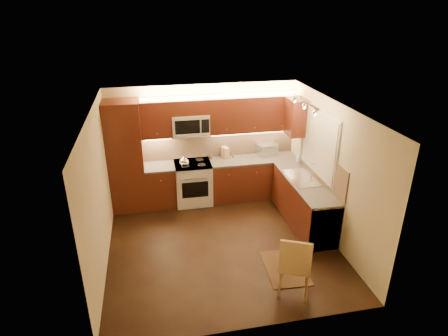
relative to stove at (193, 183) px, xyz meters
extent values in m
cube|color=black|center=(0.30, -1.68, -0.46)|extent=(4.00, 4.00, 0.01)
cube|color=beige|center=(0.30, -1.68, 2.04)|extent=(4.00, 4.00, 0.01)
cube|color=beige|center=(0.30, 0.32, 0.79)|extent=(4.00, 0.01, 2.50)
cube|color=beige|center=(0.30, -3.67, 0.79)|extent=(4.00, 0.01, 2.50)
cube|color=beige|center=(-1.70, -1.68, 0.79)|extent=(0.01, 4.00, 2.50)
cube|color=beige|center=(2.30, -1.68, 0.79)|extent=(0.01, 4.00, 2.50)
cube|color=#481B0F|center=(-1.35, 0.02, 0.69)|extent=(0.70, 0.60, 2.30)
cube|color=#481B0F|center=(-0.69, 0.02, -0.03)|extent=(0.62, 0.60, 0.86)
cube|color=#373532|center=(-0.69, 0.02, 0.42)|extent=(0.62, 0.60, 0.04)
cube|color=#481B0F|center=(1.34, 0.02, -0.03)|extent=(1.92, 0.60, 0.86)
cube|color=#373532|center=(1.34, 0.02, 0.42)|extent=(1.92, 0.60, 0.04)
cube|color=#481B0F|center=(2.00, -1.28, -0.03)|extent=(0.60, 2.00, 0.86)
cube|color=#373532|center=(2.00, -1.28, 0.42)|extent=(0.60, 2.00, 0.04)
cube|color=silver|center=(2.00, -1.98, -0.03)|extent=(0.58, 0.60, 0.84)
cube|color=tan|center=(0.65, 0.31, 0.74)|extent=(3.30, 0.02, 0.60)
cube|color=tan|center=(2.29, -1.28, 0.74)|extent=(0.02, 2.00, 0.60)
cube|color=#481B0F|center=(-0.69, 0.15, 1.42)|extent=(0.62, 0.35, 0.75)
cube|color=#481B0F|center=(1.34, 0.15, 1.42)|extent=(1.92, 0.35, 0.75)
cube|color=#481B0F|center=(0.00, 0.15, 1.63)|extent=(0.76, 0.35, 0.31)
cube|color=#481B0F|center=(2.12, -0.28, 1.42)|extent=(0.35, 0.50, 0.75)
cube|color=silver|center=(2.29, -1.12, 1.14)|extent=(0.03, 1.44, 1.24)
cube|color=silver|center=(2.27, -1.12, 1.14)|extent=(0.02, 1.36, 1.16)
cube|color=silver|center=(1.85, -1.27, 2.00)|extent=(0.04, 1.20, 0.03)
cube|color=silver|center=(1.69, 0.20, 0.57)|extent=(0.48, 0.40, 0.25)
cube|color=#A67E4B|center=(0.75, 0.20, 0.56)|extent=(0.16, 0.20, 0.24)
cylinder|color=silver|center=(0.44, 0.22, 0.49)|extent=(0.06, 0.06, 0.10)
cylinder|color=olive|center=(0.91, 0.15, 0.49)|extent=(0.05, 0.05, 0.09)
cylinder|color=silver|center=(0.44, 0.26, 0.48)|extent=(0.05, 0.05, 0.09)
cylinder|color=brown|center=(0.44, 0.20, 0.49)|extent=(0.05, 0.05, 0.11)
imported|color=white|center=(2.24, -0.34, 0.54)|extent=(0.11, 0.11, 0.20)
cube|color=black|center=(1.19, -2.58, -0.45)|extent=(0.69, 0.99, 0.01)
camera|label=1|loc=(-0.81, -7.35, 3.59)|focal=30.52mm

